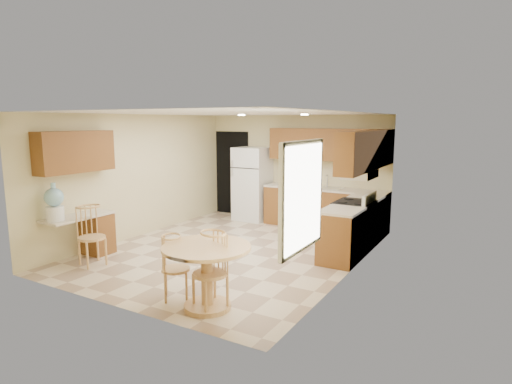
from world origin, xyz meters
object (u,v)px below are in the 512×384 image
Objects in this scene: stove at (353,225)px; dining_table at (207,268)px; water_crock at (54,204)px; chair_table_a at (171,263)px; refrigerator at (252,184)px; chair_table_b at (205,266)px; chair_desk at (86,231)px.

stove is 0.97× the size of dining_table.
chair_table_a is at bearing -2.73° from water_crock.
dining_table is 1.80× the size of water_crock.
chair_table_a is (-1.39, -3.42, 0.06)m from stove.
water_crock is at bearing -132.86° from chair_table_a.
refrigerator is 4.64m from water_crock.
water_crock is at bearing 21.01° from chair_table_b.
refrigerator is at bearing 157.65° from chair_table_a.
dining_table is (2.04, -4.60, -0.33)m from refrigerator.
refrigerator reaches higher than dining_table.
stove is at bearing -22.99° from refrigerator.
chair_desk is 1.59× the size of water_crock.
chair_table_b is at bearing -66.02° from refrigerator.
refrigerator is 1.76× the size of chair_table_b.
chair_desk is 0.67m from water_crock.
stove is at bearing 40.06° from water_crock.
chair_table_a is at bearing 96.19° from chair_desk.
stove is at bearing -78.56° from chair_table_b.
dining_table is 1.29× the size of chair_table_a.
chair_table_b is 3.17m from water_crock.
stove is 1.26× the size of chair_table_a.
refrigerator is at bearing 113.90° from dining_table.
water_crock is (-0.45, -0.22, 0.45)m from chair_desk.
stove is (2.88, -1.22, -0.40)m from refrigerator.
dining_table is at bearing -1.48° from water_crock.
chair_table_a is 1.39× the size of water_crock.
dining_table is (-0.84, -3.38, 0.07)m from stove.
stove reaches higher than chair_table_b.
chair_table_a is 2.59m from water_crock.
refrigerator is 2.82× the size of water_crock.
refrigerator is 1.56× the size of dining_table.
water_crock is (-3.09, 0.08, 0.51)m from dining_table.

